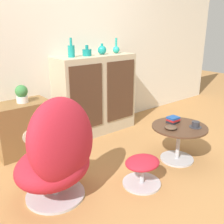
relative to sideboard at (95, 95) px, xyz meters
The scene contains 15 objects.
ground_plane 1.44m from the sideboard, 103.34° to the right, with size 12.00×12.00×0.00m, color #A87542.
wall_back 0.86m from the sideboard, 142.31° to the left, with size 6.40×0.06×2.60m.
sideboard is the anchor object (origin of this frame).
tv_console 1.06m from the sideboard, behind, with size 0.63×0.38×0.61m.
egg_chair 1.55m from the sideboard, 137.45° to the right, with size 0.88×0.84×0.95m.
ottoman 1.46m from the sideboard, 107.86° to the right, with size 0.37×0.37×0.28m.
coffee_table 1.31m from the sideboard, 80.16° to the right, with size 0.60×0.60×0.41m.
vase_leftmost 0.71m from the sideboard, behind, with size 0.08×0.08×0.23m.
vase_inner_left 0.59m from the sideboard, behind, with size 0.12×0.12×0.14m.
vase_inner_right 0.61m from the sideboard, ahead, with size 0.12×0.12×0.14m.
vase_rightmost 0.70m from the sideboard, ahead, with size 0.10×0.10×0.21m.
potted_plant 1.02m from the sideboard, behind, with size 0.14×0.14×0.20m.
teacup 1.43m from the sideboard, 76.61° to the right, with size 0.13×0.13×0.06m.
book_stack 1.18m from the sideboard, 77.88° to the right, with size 0.13×0.12×0.07m.
bowl 1.25m from the sideboard, 86.14° to the right, with size 0.13×0.13×0.04m.
Camera 1 is at (-1.71, -1.55, 1.47)m, focal length 42.00 mm.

